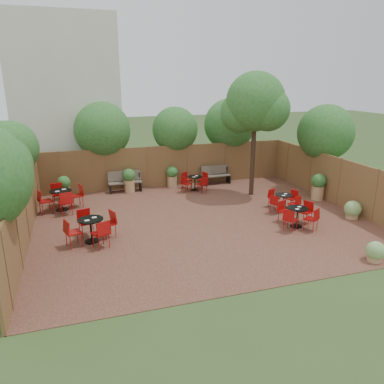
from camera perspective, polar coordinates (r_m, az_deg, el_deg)
name	(u,v)px	position (r m, az deg, el deg)	size (l,w,h in m)	color
ground	(201,221)	(14.01, 1.46, -4.41)	(80.00, 80.00, 0.00)	#354F23
courtyard_paving	(201,220)	(14.01, 1.46, -4.37)	(12.00, 10.00, 0.02)	#3E2119
fence_back	(169,166)	(18.31, -3.57, 4.00)	(12.00, 0.08, 2.00)	brown
fence_left	(25,212)	(13.12, -24.19, -2.82)	(0.08, 10.00, 2.00)	brown
fence_right	(339,182)	(16.55, 21.57, 1.40)	(0.08, 10.00, 2.00)	brown
neighbour_building	(67,101)	(20.37, -18.60, 13.03)	(5.00, 4.00, 8.00)	beige
overhang_foliage	(153,138)	(15.58, -5.92, 8.20)	(15.96, 11.03, 2.79)	#245E1E
courtyard_tree	(255,106)	(16.53, 9.64, 12.89)	(2.71, 2.61, 5.41)	black
park_bench_left	(125,181)	(17.69, -10.21, 1.66)	(1.56, 0.54, 0.95)	brown
park_bench_right	(216,174)	(18.76, 3.62, 2.70)	(1.49, 0.55, 0.91)	brown
bistro_tables	(164,205)	(14.34, -4.24, -1.99)	(10.05, 6.86, 0.96)	black
planters	(180,182)	(16.90, -1.89, 1.54)	(11.15, 4.43, 1.15)	#A78053
low_shrubs	(377,232)	(13.55, 26.50, -5.52)	(2.36, 3.80, 0.70)	#A78053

